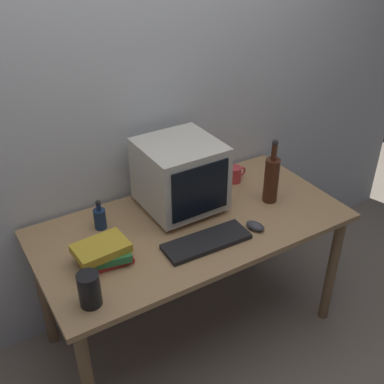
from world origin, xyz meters
name	(u,v)px	position (x,y,z in m)	size (l,w,h in m)	color
ground_plane	(192,327)	(0.00, 0.00, 0.00)	(6.00, 6.00, 0.00)	gray
back_wall	(146,100)	(0.00, 0.45, 1.25)	(4.00, 0.08, 2.50)	silver
desk	(192,237)	(0.00, 0.00, 0.66)	(1.56, 0.79, 0.75)	tan
crt_monitor	(180,175)	(0.02, 0.15, 0.94)	(0.38, 0.39, 0.37)	beige
keyboard	(207,242)	(-0.03, -0.18, 0.76)	(0.42, 0.15, 0.02)	black
computer_mouse	(255,226)	(0.24, -0.21, 0.77)	(0.06, 0.10, 0.04)	#3F3F47
bottle_tall	(271,178)	(0.46, -0.04, 0.89)	(0.08, 0.08, 0.36)	#472314
bottle_short	(100,218)	(-0.41, 0.20, 0.81)	(0.06, 0.06, 0.16)	navy
book_stack	(104,253)	(-0.49, -0.06, 0.81)	(0.25, 0.18, 0.10)	red
mug	(235,174)	(0.42, 0.22, 0.80)	(0.12, 0.08, 0.09)	#CC383D
metal_canister	(89,290)	(-0.63, -0.27, 0.83)	(0.09, 0.09, 0.15)	black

